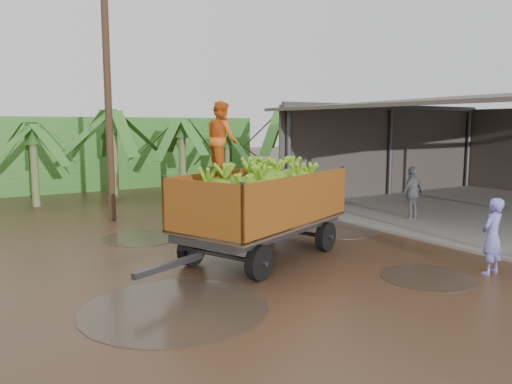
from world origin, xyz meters
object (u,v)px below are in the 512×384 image
banana_trailer (261,202)px  man_blue (492,236)px  man_grey (412,194)px  utility_pole (108,93)px

banana_trailer → man_blue: size_ratio=3.74×
banana_trailer → man_grey: 7.10m
banana_trailer → man_blue: bearing=-69.3°
man_blue → man_grey: bearing=-130.4°
man_grey → utility_pole: 10.74m
utility_pole → man_blue: bearing=-64.1°
banana_trailer → man_blue: 5.19m
man_blue → utility_pole: size_ratio=0.20×
man_blue → man_grey: man_grey is taller
man_grey → utility_pole: bearing=-39.5°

